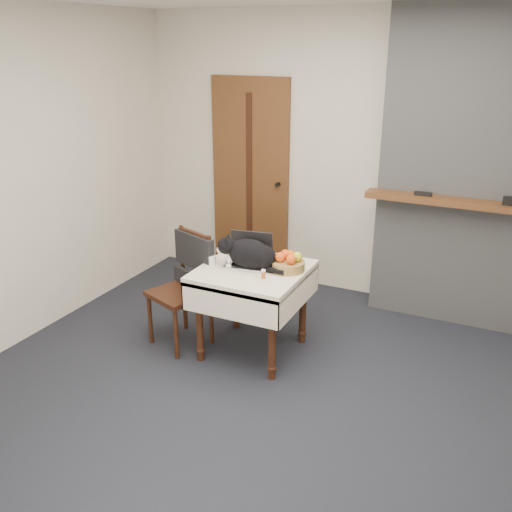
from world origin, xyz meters
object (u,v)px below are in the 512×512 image
Objects in this scene: side_table at (253,282)px; cream_jar at (212,260)px; pill_bottle at (263,274)px; laptop at (249,256)px; cat at (251,254)px; fruit_basket at (288,263)px; chair at (188,273)px; door at (250,180)px.

side_table is 11.22× the size of cream_jar.
laptop is at bearing 135.50° from pill_bottle.
pill_bottle is at bearing -41.27° from side_table.
cat is 7.92× the size of cream_jar.
fruit_basket is (0.25, 0.09, 0.17)m from side_table.
cream_jar is at bearing -161.64° from laptop.
chair is (-0.54, -0.05, 0.00)m from side_table.
laptop is at bearing -64.13° from door.
chair is at bearing 170.71° from cat.
pill_bottle is at bearing 13.81° from chair.
cream_jar is at bearing -165.23° from fruit_basket.
side_table is (0.73, -1.45, -0.41)m from door.
chair is at bearing -174.82° from laptop.
side_table is at bearing 25.89° from chair.
side_table is 1.42× the size of cat.
cat is 0.32m from cream_jar.
door is at bearing 125.83° from fruit_basket.
door reaches higher than pill_bottle.
pill_bottle is at bearing -60.89° from door.
cat is at bearing -161.45° from fruit_basket.
cream_jar is 0.28× the size of fruit_basket.
door reaches higher than fruit_basket.
door is at bearing 119.11° from pill_bottle.
cat reaches higher than cream_jar.
door reaches higher than laptop.
door is 1.57m from chair.
door is at bearing 117.58° from chair.
side_table is at bearing 10.18° from cream_jar.
laptop reaches higher than chair.
door is 1.70m from fruit_basket.
cat reaches higher than laptop.
chair is at bearing 178.57° from cream_jar.
cream_jar is at bearing -74.72° from door.
cream_jar is (-0.30, -0.06, -0.08)m from cat.
cat is at bearing 170.00° from side_table.
laptop is at bearing 36.01° from chair.
laptop is (-0.07, 0.08, 0.17)m from side_table.
cream_jar is 0.08× the size of chair.
side_table is 0.36m from cream_jar.
cat is (0.05, -0.08, 0.05)m from laptop.
door is 5.35× the size of laptop.
chair is (-0.53, -0.05, -0.22)m from cat.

